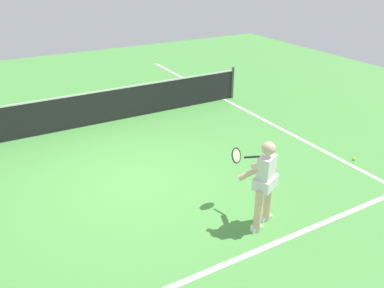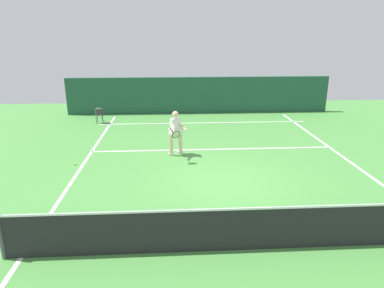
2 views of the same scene
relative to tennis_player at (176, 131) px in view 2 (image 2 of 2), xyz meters
name	(u,v)px [view 2 (image 2 of 2)]	position (x,y,z in m)	size (l,w,h in m)	color
ground_plane	(225,182)	(-1.35, 2.41, -0.85)	(24.35, 24.35, 0.00)	#4C9342
court_back_wall	(199,95)	(-1.35, -6.65, 0.10)	(13.72, 0.24, 1.89)	#23513D
baseline_marking	(203,123)	(-1.35, -4.45, -0.84)	(9.72, 0.10, 0.01)	white
service_line_marking	(213,149)	(-1.35, -0.51, -0.84)	(8.72, 0.10, 0.01)	white
sideline_left_marking	(373,178)	(-5.71, 2.41, -0.84)	(0.10, 16.73, 0.01)	white
sideline_right_marking	(69,186)	(3.01, 2.41, -0.84)	(0.10, 16.73, 0.01)	white
court_net	(251,229)	(-1.35, 5.62, -0.39)	(9.40, 0.08, 0.99)	#4C4C51
tennis_player	(176,131)	(0.00, 0.00, 0.00)	(0.68, 1.12, 1.55)	beige
tennis_ball_near	(75,164)	(3.26, 0.79, -0.81)	(0.07, 0.07, 0.07)	#D1E533
ball_hopper	(99,112)	(3.52, -4.72, -0.30)	(0.36, 0.36, 0.74)	#333338
water_bottle	(102,118)	(3.50, -5.22, -0.73)	(0.07, 0.07, 0.24)	#4C9EE5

